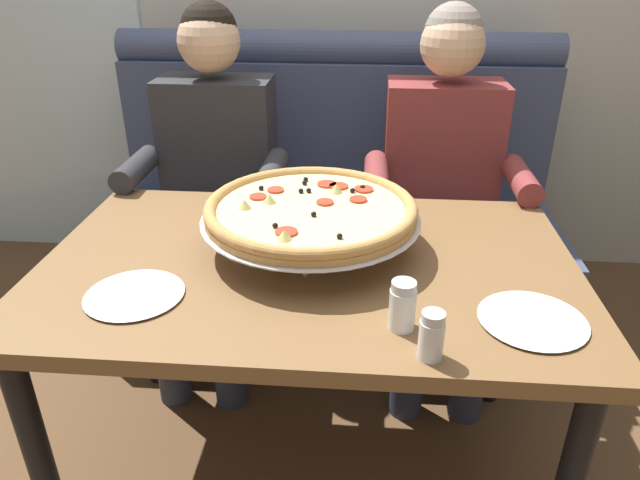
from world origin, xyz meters
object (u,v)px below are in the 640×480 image
diner_right (443,180)px  shaker_oregano (431,339)px  diner_left (213,173)px  plate_near_right (533,318)px  pizza (309,210)px  shaker_pepper_flakes (402,309)px  dining_table (308,289)px  booth_bench (331,224)px  plate_near_left (134,292)px  patio_chair (103,116)px

diner_right → shaker_oregano: (-0.13, -0.99, 0.05)m
diner_left → plate_near_right: 1.24m
pizza → shaker_pepper_flakes: size_ratio=5.18×
diner_right → shaker_pepper_flakes: size_ratio=11.72×
dining_table → shaker_pepper_flakes: size_ratio=12.30×
booth_bench → pizza: booth_bench is taller
pizza → shaker_oregano: (0.27, -0.44, -0.06)m
shaker_oregano → plate_near_right: shaker_oregano is taller
diner_left → pizza: bearing=-54.2°
plate_near_left → pizza: bearing=36.7°
plate_near_left → diner_right: bearing=46.9°
diner_left → diner_right: bearing=0.0°
dining_table → plate_near_left: (-0.37, -0.20, 0.09)m
shaker_oregano → patio_chair: bearing=125.6°
booth_bench → dining_table: bearing=-90.0°
diner_left → plate_near_left: diner_left is taller
diner_right → plate_near_left: size_ratio=5.71×
booth_bench → dining_table: (0.00, -0.89, 0.24)m
diner_right → booth_bench: bearing=146.4°
booth_bench → plate_near_left: 1.20m
diner_left → pizza: 0.69m
diner_left → patio_chair: 1.75m
booth_bench → dining_table: size_ratio=1.33×
booth_bench → plate_near_right: 1.27m
diner_left → plate_near_left: 0.83m
diner_right → patio_chair: size_ratio=1.48×
booth_bench → plate_near_left: (-0.37, -1.09, 0.33)m
diner_left → diner_right: same height
diner_left → plate_near_right: (0.90, -0.85, 0.02)m
booth_bench → shaker_oregano: (0.27, -1.26, 0.37)m
diner_right → plate_near_left: bearing=-133.1°
diner_right → plate_near_left: 1.13m
patio_chair → pizza: bearing=-53.6°
shaker_oregano → patio_chair: patio_chair is taller
diner_left → pizza: (0.40, -0.55, 0.12)m
patio_chair → shaker_pepper_flakes: bearing=-54.1°
dining_table → diner_right: (0.40, 0.63, 0.07)m
shaker_pepper_flakes → patio_chair: patio_chair is taller
pizza → plate_near_left: pizza is taller
booth_bench → shaker_pepper_flakes: (0.22, -1.16, 0.37)m
booth_bench → plate_near_right: booth_bench is taller
plate_near_right → patio_chair: 2.97m
diner_left → booth_bench: bearing=33.6°
booth_bench → diner_right: bearing=-33.6°
diner_left → plate_near_right: size_ratio=5.62×
diner_right → pizza: size_ratio=2.26×
patio_chair → diner_left: bearing=-53.4°
plate_near_left → plate_near_right: bearing=-1.8°
plate_near_left → patio_chair: 2.47m
diner_left → shaker_oregano: size_ratio=12.63×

